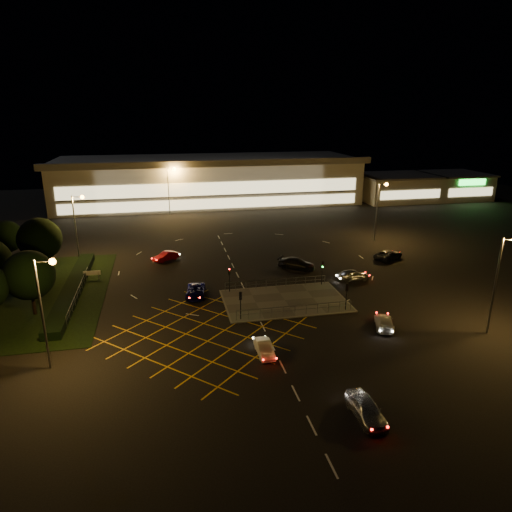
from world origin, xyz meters
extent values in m
plane|color=black|center=(0.00, 0.00, 0.00)|extent=(180.00, 180.00, 0.00)
cube|color=#4C4944|center=(2.00, -2.00, 0.06)|extent=(14.00, 9.00, 0.12)
cube|color=black|center=(-28.00, 6.00, 0.04)|extent=(18.00, 30.00, 0.08)
cube|color=black|center=(-23.00, 6.00, 0.50)|extent=(2.00, 26.00, 1.00)
cube|color=beige|center=(0.00, 62.00, 5.00)|extent=(70.00, 25.00, 10.00)
cube|color=slate|center=(0.00, 62.00, 10.20)|extent=(72.00, 26.50, 0.60)
cube|color=#FFEAA5|center=(0.00, 49.45, 5.00)|extent=(66.00, 0.20, 3.00)
cube|color=#FFEAA5|center=(0.00, 49.45, 1.80)|extent=(66.00, 0.20, 2.20)
cube|color=beige|center=(46.00, 54.00, 3.00)|extent=(18.00, 14.00, 6.00)
cube|color=slate|center=(46.00, 54.00, 6.15)|extent=(18.80, 14.80, 0.40)
cube|color=#FFEAA5|center=(46.00, 46.95, 2.60)|extent=(15.30, 0.20, 2.00)
cube|color=beige|center=(62.00, 54.00, 3.00)|extent=(14.00, 14.00, 6.00)
cube|color=slate|center=(62.00, 54.00, 6.15)|extent=(14.80, 14.80, 0.40)
cube|color=#FFEAA5|center=(62.00, 46.95, 2.60)|extent=(11.90, 0.20, 2.00)
cube|color=#19E533|center=(62.00, 46.85, 5.00)|extent=(7.00, 0.30, 1.40)
cylinder|color=slate|center=(-22.00, -12.00, 5.00)|extent=(0.20, 0.20, 10.00)
cylinder|color=slate|center=(-21.30, -12.00, 9.80)|extent=(1.40, 0.12, 0.12)
sphere|color=orange|center=(-20.60, -12.00, 9.75)|extent=(0.56, 0.56, 0.56)
cylinder|color=slate|center=(20.00, -14.00, 5.00)|extent=(0.20, 0.20, 10.00)
cylinder|color=slate|center=(20.70, -14.00, 9.80)|extent=(1.40, 0.12, 0.12)
cylinder|color=slate|center=(-24.00, 18.00, 5.00)|extent=(0.20, 0.20, 10.00)
cylinder|color=slate|center=(-23.30, 18.00, 9.80)|extent=(1.40, 0.12, 0.12)
sphere|color=orange|center=(-22.60, 18.00, 9.75)|extent=(0.56, 0.56, 0.56)
cylinder|color=slate|center=(24.00, 20.00, 5.00)|extent=(0.20, 0.20, 10.00)
cylinder|color=slate|center=(24.70, 20.00, 9.80)|extent=(1.40, 0.12, 0.12)
sphere|color=orange|center=(25.40, 20.00, 9.75)|extent=(0.56, 0.56, 0.56)
cylinder|color=slate|center=(-10.00, 48.00, 5.00)|extent=(0.20, 0.20, 10.00)
cylinder|color=slate|center=(-9.30, 48.00, 9.80)|extent=(1.40, 0.12, 0.12)
sphere|color=orange|center=(-8.60, 48.00, 9.75)|extent=(0.56, 0.56, 0.56)
cylinder|color=slate|center=(30.00, 50.00, 5.00)|extent=(0.20, 0.20, 10.00)
cylinder|color=slate|center=(30.70, 50.00, 9.80)|extent=(1.40, 0.12, 0.12)
sphere|color=orange|center=(31.40, 50.00, 9.75)|extent=(0.56, 0.56, 0.56)
cylinder|color=black|center=(-4.00, -6.00, 1.62)|extent=(0.10, 0.10, 3.00)
cube|color=black|center=(-4.00, -6.00, 2.82)|extent=(0.28, 0.18, 0.90)
sphere|color=#19FF33|center=(-4.00, -5.87, 2.82)|extent=(0.16, 0.16, 0.16)
cylinder|color=black|center=(8.00, -6.00, 1.62)|extent=(0.10, 0.10, 3.00)
cube|color=black|center=(8.00, -6.00, 2.82)|extent=(0.28, 0.18, 0.90)
sphere|color=#19FF33|center=(8.00, -5.87, 2.82)|extent=(0.16, 0.16, 0.16)
cylinder|color=black|center=(-4.00, 2.00, 1.62)|extent=(0.10, 0.10, 3.00)
cube|color=black|center=(-4.00, 2.00, 2.82)|extent=(0.28, 0.18, 0.90)
sphere|color=#FF0C0C|center=(-4.00, 1.87, 2.82)|extent=(0.16, 0.16, 0.16)
cylinder|color=black|center=(8.00, 2.00, 1.62)|extent=(0.10, 0.10, 3.00)
cube|color=black|center=(8.00, 2.00, 2.82)|extent=(0.28, 0.18, 0.90)
sphere|color=#19FF33|center=(8.00, 1.87, 2.82)|extent=(0.16, 0.16, 0.16)
cylinder|color=black|center=(-28.00, 14.00, 1.44)|extent=(0.36, 0.36, 2.88)
sphere|color=black|center=(-28.00, 14.00, 4.96)|extent=(5.76, 5.76, 5.76)
cylinder|color=black|center=(-34.00, 20.00, 1.17)|extent=(0.36, 0.36, 2.34)
sphere|color=black|center=(-34.00, 20.00, 4.03)|extent=(4.68, 4.68, 4.68)
cylinder|color=black|center=(-26.00, 0.00, 1.35)|extent=(0.36, 0.36, 2.70)
sphere|color=black|center=(-26.00, 0.00, 4.65)|extent=(5.40, 5.40, 5.40)
imported|color=#A6A8AD|center=(2.14, -24.00, 0.76)|extent=(1.92, 4.52, 1.53)
imported|color=white|center=(-3.11, -13.54, 0.62)|extent=(1.35, 3.76, 1.23)
imported|color=#0F0E56|center=(-8.21, 1.60, 0.66)|extent=(2.84, 5.03, 1.33)
imported|color=black|center=(6.66, 8.86, 0.77)|extent=(5.58, 4.76, 1.53)
imported|color=#A1A2A8|center=(12.69, 2.90, 0.72)|extent=(4.31, 1.88, 1.45)
imported|color=maroon|center=(-11.45, 16.42, 0.66)|extent=(4.11, 3.47, 1.33)
imported|color=black|center=(21.55, 10.23, 0.70)|extent=(5.56, 4.57, 1.41)
imported|color=#B8B8B8|center=(10.27, -10.78, 0.63)|extent=(3.20, 4.67, 1.25)
camera|label=1|loc=(-11.51, -50.01, 21.56)|focal=32.00mm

